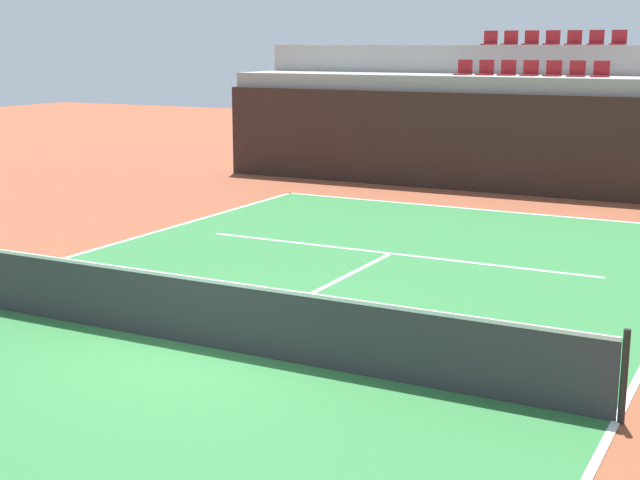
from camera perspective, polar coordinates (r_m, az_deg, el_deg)
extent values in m
plane|color=brown|center=(12.66, -7.14, -6.70)|extent=(80.00, 80.00, 0.00)
cube|color=#2D7238|center=(12.66, -7.15, -6.68)|extent=(11.00, 24.00, 0.01)
cube|color=white|center=(23.18, 9.90, 1.90)|extent=(11.00, 0.10, 0.00)
cube|color=white|center=(10.71, 18.07, -10.76)|extent=(0.10, 24.00, 0.00)
cube|color=white|center=(18.07, 4.47, -0.85)|extent=(8.26, 0.10, 0.00)
cube|color=white|center=(15.27, -0.30, -3.25)|extent=(0.10, 6.40, 0.00)
cube|color=black|center=(25.70, 11.99, 5.89)|extent=(18.15, 0.30, 2.75)
cube|color=#9E9E99|center=(26.98, 12.80, 6.61)|extent=(18.15, 2.40, 3.19)
cube|color=#9E9E99|center=(29.26, 14.08, 7.81)|extent=(18.15, 2.40, 4.05)
cube|color=maroon|center=(27.45, 8.94, 10.23)|extent=(0.44, 0.44, 0.04)
cube|color=maroon|center=(27.63, 9.09, 10.70)|extent=(0.44, 0.04, 0.40)
cube|color=maroon|center=(27.24, 10.26, 10.18)|extent=(0.44, 0.44, 0.04)
cube|color=maroon|center=(27.43, 10.41, 10.64)|extent=(0.44, 0.04, 0.40)
cube|color=maroon|center=(27.05, 11.61, 10.11)|extent=(0.44, 0.44, 0.04)
cube|color=maroon|center=(27.24, 11.75, 10.58)|extent=(0.44, 0.04, 0.40)
cube|color=maroon|center=(26.88, 12.97, 10.04)|extent=(0.44, 0.44, 0.04)
cube|color=maroon|center=(27.06, 13.10, 10.51)|extent=(0.44, 0.04, 0.40)
cube|color=maroon|center=(26.72, 14.34, 9.96)|extent=(0.44, 0.44, 0.04)
cube|color=maroon|center=(26.91, 14.47, 10.43)|extent=(0.44, 0.04, 0.40)
cube|color=maroon|center=(26.57, 15.73, 9.87)|extent=(0.44, 0.44, 0.04)
cube|color=maroon|center=(26.76, 15.85, 10.35)|extent=(0.44, 0.04, 0.40)
cube|color=maroon|center=(26.44, 17.14, 9.78)|extent=(0.44, 0.44, 0.04)
cube|color=maroon|center=(26.63, 17.25, 10.26)|extent=(0.44, 0.04, 0.40)
cube|color=maroon|center=(29.72, 10.53, 11.98)|extent=(0.44, 0.44, 0.04)
cube|color=maroon|center=(29.91, 10.66, 12.40)|extent=(0.44, 0.04, 0.40)
cube|color=maroon|center=(29.53, 11.77, 11.93)|extent=(0.44, 0.44, 0.04)
cube|color=maroon|center=(29.72, 11.90, 12.35)|extent=(0.44, 0.04, 0.40)
cube|color=maroon|center=(29.35, 13.02, 11.88)|extent=(0.44, 0.44, 0.04)
cube|color=maroon|center=(29.55, 13.15, 12.30)|extent=(0.44, 0.04, 0.40)
cube|color=maroon|center=(29.19, 14.29, 11.81)|extent=(0.44, 0.44, 0.04)
cube|color=maroon|center=(29.38, 14.41, 12.24)|extent=(0.44, 0.04, 0.40)
cube|color=maroon|center=(29.04, 15.57, 11.75)|extent=(0.44, 0.44, 0.04)
cube|color=maroon|center=(29.24, 15.68, 12.17)|extent=(0.44, 0.04, 0.40)
cube|color=maroon|center=(28.91, 16.86, 11.67)|extent=(0.44, 0.44, 0.04)
cube|color=maroon|center=(29.11, 16.97, 12.10)|extent=(0.44, 0.04, 0.40)
cube|color=maroon|center=(28.79, 18.17, 11.59)|extent=(0.44, 0.44, 0.04)
cube|color=maroon|center=(28.99, 18.26, 12.02)|extent=(0.44, 0.04, 0.40)
cylinder|color=black|center=(10.51, 18.53, -8.11)|extent=(0.08, 0.08, 1.07)
cube|color=#333338|center=(12.52, -7.20, -4.66)|extent=(10.90, 0.02, 0.92)
cube|color=white|center=(12.39, -7.26, -2.51)|extent=(10.90, 0.04, 0.05)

